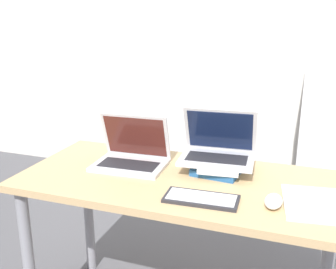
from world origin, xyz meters
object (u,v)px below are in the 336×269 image
(wireless_keyboard, at_px, (201,199))
(mouse, at_px, (273,201))
(laptop_on_books, at_px, (218,149))
(book_stack, at_px, (219,166))
(notepad, at_px, (315,204))
(laptop_left, at_px, (132,155))

(wireless_keyboard, xyz_separation_m, mouse, (0.25, 0.04, 0.01))
(laptop_on_books, height_order, mouse, laptop_on_books)
(book_stack, relative_size, wireless_keyboard, 0.90)
(book_stack, height_order, mouse, book_stack)
(wireless_keyboard, height_order, notepad, wireless_keyboard)
(mouse, bearing_deg, notepad, 21.71)
(book_stack, distance_m, notepad, 0.43)
(laptop_left, relative_size, book_stack, 1.31)
(book_stack, height_order, laptop_on_books, laptop_on_books)
(laptop_left, xyz_separation_m, laptop_on_books, (0.37, 0.07, 0.05))
(laptop_left, xyz_separation_m, book_stack, (0.38, 0.05, -0.02))
(laptop_left, bearing_deg, book_stack, 7.86)
(notepad, bearing_deg, laptop_on_books, 152.37)
(book_stack, bearing_deg, laptop_left, -172.14)
(laptop_on_books, relative_size, wireless_keyboard, 1.19)
(laptop_on_books, distance_m, wireless_keyboard, 0.32)
(book_stack, bearing_deg, wireless_keyboard, -90.34)
(laptop_on_books, relative_size, mouse, 2.87)
(book_stack, distance_m, wireless_keyboard, 0.29)
(book_stack, height_order, notepad, book_stack)
(book_stack, xyz_separation_m, wireless_keyboard, (-0.00, -0.29, -0.02))
(laptop_on_books, xyz_separation_m, wireless_keyboard, (0.01, -0.30, -0.09))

